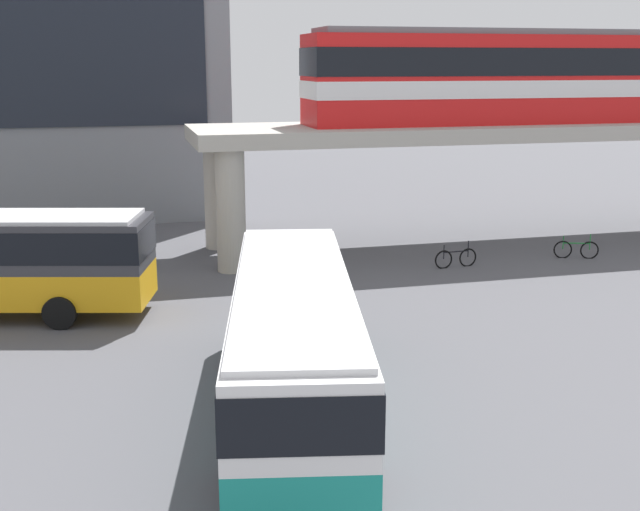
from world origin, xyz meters
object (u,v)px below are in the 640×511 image
at_px(bus_main, 293,333).
at_px(bicycle_green, 576,250).
at_px(bicycle_black, 456,258).
at_px(train, 560,75).

height_order(bus_main, bicycle_green, bus_main).
height_order(bicycle_black, bicycle_green, same).
bearing_deg(train, bicycle_black, -149.35).
relative_size(train, bicycle_black, 12.42).
distance_m(train, bus_main, 22.08).
bearing_deg(train, bicycle_green, -103.01).
bearing_deg(bicycle_black, train, 30.65).
relative_size(train, bicycle_green, 13.06).
bearing_deg(bus_main, train, 45.32).
relative_size(bicycle_black, bicycle_green, 1.05).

